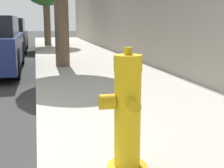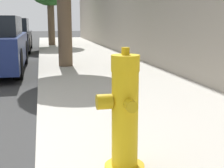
{
  "view_description": "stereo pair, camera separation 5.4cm",
  "coord_description": "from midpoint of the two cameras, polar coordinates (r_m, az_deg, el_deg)",
  "views": [
    {
      "loc": [
        2.2,
        -2.39,
        1.24
      ],
      "look_at": [
        3.0,
        0.93,
        0.56
      ],
      "focal_mm": 50.0,
      "sensor_mm": 36.0,
      "label": 1
    },
    {
      "loc": [
        2.25,
        -2.4,
        1.24
      ],
      "look_at": [
        3.0,
        0.93,
        0.56
      ],
      "focal_mm": 50.0,
      "sensor_mm": 36.0,
      "label": 2
    }
  ],
  "objects": [
    {
      "name": "fire_hydrant",
      "position": [
        2.31,
        2.05,
        -5.67
      ],
      "size": [
        0.36,
        0.38,
        0.93
      ],
      "color": "#C39C11",
      "rests_on": "sidewalk_slab"
    },
    {
      "name": "parked_car_mid",
      "position": [
        13.91,
        -19.23,
        8.35
      ],
      "size": [
        1.83,
        4.42,
        1.37
      ],
      "color": "black",
      "rests_on": "ground_plane"
    },
    {
      "name": "sidewalk_slab",
      "position": [
        2.99,
        14.97,
        -12.13
      ],
      "size": [
        2.84,
        40.0,
        0.13
      ],
      "color": "beige",
      "rests_on": "ground_plane"
    }
  ]
}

